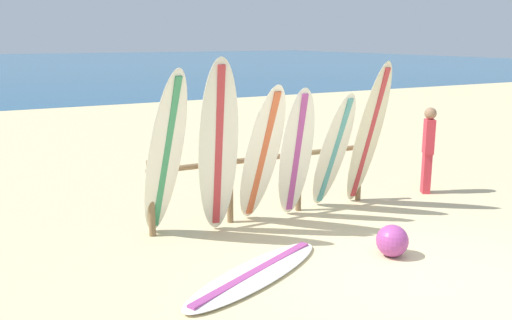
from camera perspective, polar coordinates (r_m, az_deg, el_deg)
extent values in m
plane|color=beige|center=(6.38, 18.21, -12.28)|extent=(120.00, 120.00, 0.00)
cube|color=#1E5984|center=(62.11, -24.58, 9.19)|extent=(120.00, 80.00, 0.01)
cylinder|color=olive|center=(7.40, -11.01, -4.03)|extent=(0.09, 0.09, 1.05)
cylinder|color=olive|center=(7.80, -2.76, -2.92)|extent=(0.09, 0.09, 1.05)
cylinder|color=olive|center=(8.36, 4.53, -1.89)|extent=(0.09, 0.09, 1.05)
cylinder|color=olive|center=(9.03, 10.81, -0.97)|extent=(0.09, 0.09, 1.05)
cylinder|color=olive|center=(7.97, 1.02, 0.21)|extent=(3.62, 0.08, 0.08)
ellipsoid|color=white|center=(7.04, -9.58, 0.45)|extent=(0.62, 1.02, 2.30)
cube|color=#388C59|center=(7.04, -9.58, 0.45)|extent=(0.22, 0.90, 2.13)
ellipsoid|color=silver|center=(7.16, -4.01, 1.27)|extent=(0.64, 0.69, 2.42)
cube|color=#B73338|center=(7.16, -4.01, 1.27)|extent=(0.21, 0.57, 2.23)
ellipsoid|color=white|center=(7.45, 0.60, 0.40)|extent=(0.57, 1.08, 2.08)
cube|color=#CC5933|center=(7.45, 0.60, 0.40)|extent=(0.15, 0.99, 1.92)
ellipsoid|color=white|center=(7.84, 4.25, 0.65)|extent=(0.59, 0.71, 1.98)
cube|color=#A53F8C|center=(7.84, 4.25, 0.65)|extent=(0.19, 0.61, 1.83)
ellipsoid|color=silver|center=(8.29, 8.15, 0.87)|extent=(0.49, 0.86, 1.88)
cube|color=teal|center=(8.29, 8.15, 0.87)|extent=(0.09, 0.80, 1.74)
ellipsoid|color=beige|center=(8.58, 11.77, 2.61)|extent=(0.48, 0.81, 2.32)
cube|color=#B73338|center=(8.58, 11.77, 2.61)|extent=(0.09, 0.76, 2.14)
ellipsoid|color=white|center=(6.22, -0.07, -11.90)|extent=(2.32, 1.48, 0.07)
cube|color=#A53F8C|center=(6.22, -0.07, -11.90)|extent=(1.96, 0.98, 0.08)
cube|color=#D8333F|center=(9.79, 17.52, -1.34)|extent=(0.21, 0.23, 0.70)
cube|color=#D8333F|center=(9.66, 17.78, 2.37)|extent=(0.26, 0.28, 0.59)
sphere|color=#997051|center=(9.60, 17.94, 4.70)|extent=(0.20, 0.20, 0.20)
sphere|color=#A53F8C|center=(6.91, 14.18, -8.26)|extent=(0.40, 0.40, 0.40)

